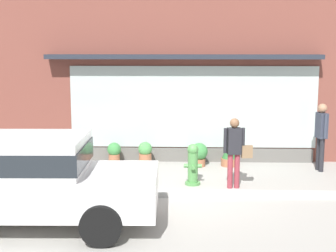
{
  "coord_description": "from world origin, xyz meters",
  "views": [
    {
      "loc": [
        0.07,
        -10.15,
        3.15
      ],
      "look_at": [
        -0.34,
        1.2,
        1.27
      ],
      "focal_mm": 52.37,
      "sensor_mm": 36.0,
      "label": 1
    }
  ],
  "objects_px": {
    "pedestrian_with_handbag": "(235,148)",
    "potted_plant_by_entrance": "(230,153)",
    "parked_car_white": "(21,176)",
    "potted_plant_window_center": "(199,154)",
    "fire_hydrant": "(193,164)",
    "potted_plant_trailing_edge": "(114,152)",
    "potted_plant_doorstep": "(145,153)",
    "pedestrian_passerby": "(321,131)"
  },
  "relations": [
    {
      "from": "parked_car_white",
      "to": "potted_plant_window_center",
      "type": "bearing_deg",
      "value": 52.37
    },
    {
      "from": "pedestrian_passerby",
      "to": "potted_plant_by_entrance",
      "type": "height_order",
      "value": "pedestrian_passerby"
    },
    {
      "from": "potted_plant_by_entrance",
      "to": "potted_plant_doorstep",
      "type": "bearing_deg",
      "value": 179.38
    },
    {
      "from": "parked_car_white",
      "to": "pedestrian_with_handbag",
      "type": "bearing_deg",
      "value": 30.42
    },
    {
      "from": "pedestrian_passerby",
      "to": "potted_plant_window_center",
      "type": "height_order",
      "value": "pedestrian_passerby"
    },
    {
      "from": "parked_car_white",
      "to": "potted_plant_doorstep",
      "type": "xyz_separation_m",
      "value": [
        1.79,
        4.52,
        -0.59
      ]
    },
    {
      "from": "pedestrian_with_handbag",
      "to": "potted_plant_by_entrance",
      "type": "bearing_deg",
      "value": 80.42
    },
    {
      "from": "fire_hydrant",
      "to": "potted_plant_by_entrance",
      "type": "distance_m",
      "value": 2.05
    },
    {
      "from": "pedestrian_with_handbag",
      "to": "potted_plant_window_center",
      "type": "xyz_separation_m",
      "value": [
        -0.73,
        1.95,
        -0.57
      ]
    },
    {
      "from": "potted_plant_doorstep",
      "to": "potted_plant_window_center",
      "type": "height_order",
      "value": "potted_plant_window_center"
    },
    {
      "from": "parked_car_white",
      "to": "potted_plant_trailing_edge",
      "type": "distance_m",
      "value": 4.74
    },
    {
      "from": "potted_plant_by_entrance",
      "to": "potted_plant_window_center",
      "type": "height_order",
      "value": "potted_plant_by_entrance"
    },
    {
      "from": "parked_car_white",
      "to": "potted_plant_window_center",
      "type": "height_order",
      "value": "parked_car_white"
    },
    {
      "from": "pedestrian_with_handbag",
      "to": "potted_plant_window_center",
      "type": "distance_m",
      "value": 2.16
    },
    {
      "from": "potted_plant_window_center",
      "to": "parked_car_white",
      "type": "bearing_deg",
      "value": -125.99
    },
    {
      "from": "pedestrian_with_handbag",
      "to": "potted_plant_trailing_edge",
      "type": "height_order",
      "value": "pedestrian_with_handbag"
    },
    {
      "from": "fire_hydrant",
      "to": "potted_plant_by_entrance",
      "type": "xyz_separation_m",
      "value": [
        0.99,
        1.79,
        -0.13
      ]
    },
    {
      "from": "pedestrian_with_handbag",
      "to": "potted_plant_by_entrance",
      "type": "relative_size",
      "value": 2.19
    },
    {
      "from": "parked_car_white",
      "to": "potted_plant_window_center",
      "type": "xyz_separation_m",
      "value": [
        3.21,
        4.42,
        -0.58
      ]
    },
    {
      "from": "potted_plant_trailing_edge",
      "to": "parked_car_white",
      "type": "bearing_deg",
      "value": -101.65
    },
    {
      "from": "potted_plant_trailing_edge",
      "to": "potted_plant_doorstep",
      "type": "bearing_deg",
      "value": -5.75
    },
    {
      "from": "fire_hydrant",
      "to": "pedestrian_with_handbag",
      "type": "distance_m",
      "value": 1.05
    },
    {
      "from": "potted_plant_window_center",
      "to": "potted_plant_trailing_edge",
      "type": "bearing_deg",
      "value": 175.34
    },
    {
      "from": "parked_car_white",
      "to": "potted_plant_trailing_edge",
      "type": "relative_size",
      "value": 7.92
    },
    {
      "from": "parked_car_white",
      "to": "potted_plant_doorstep",
      "type": "distance_m",
      "value": 4.9
    },
    {
      "from": "potted_plant_doorstep",
      "to": "parked_car_white",
      "type": "bearing_deg",
      "value": -111.55
    },
    {
      "from": "potted_plant_window_center",
      "to": "potted_plant_doorstep",
      "type": "bearing_deg",
      "value": 175.98
    },
    {
      "from": "pedestrian_passerby",
      "to": "potted_plant_trailing_edge",
      "type": "xyz_separation_m",
      "value": [
        -5.3,
        0.54,
        -0.7
      ]
    },
    {
      "from": "pedestrian_with_handbag",
      "to": "potted_plant_doorstep",
      "type": "distance_m",
      "value": 3.04
    },
    {
      "from": "pedestrian_passerby",
      "to": "potted_plant_by_entrance",
      "type": "distance_m",
      "value": 2.38
    },
    {
      "from": "potted_plant_window_center",
      "to": "fire_hydrant",
      "type": "bearing_deg",
      "value": -96.33
    },
    {
      "from": "potted_plant_by_entrance",
      "to": "potted_plant_window_center",
      "type": "distance_m",
      "value": 0.8
    },
    {
      "from": "potted_plant_doorstep",
      "to": "potted_plant_by_entrance",
      "type": "bearing_deg",
      "value": -0.62
    },
    {
      "from": "fire_hydrant",
      "to": "potted_plant_window_center",
      "type": "xyz_separation_m",
      "value": [
        0.19,
        1.72,
        -0.13
      ]
    },
    {
      "from": "pedestrian_with_handbag",
      "to": "parked_car_white",
      "type": "distance_m",
      "value": 4.66
    },
    {
      "from": "potted_plant_trailing_edge",
      "to": "pedestrian_with_handbag",
      "type": "bearing_deg",
      "value": -35.49
    },
    {
      "from": "fire_hydrant",
      "to": "potted_plant_trailing_edge",
      "type": "distance_m",
      "value": 2.82
    },
    {
      "from": "potted_plant_trailing_edge",
      "to": "potted_plant_window_center",
      "type": "relative_size",
      "value": 0.93
    },
    {
      "from": "pedestrian_passerby",
      "to": "potted_plant_by_entrance",
      "type": "xyz_separation_m",
      "value": [
        -2.24,
        0.43,
        -0.67
      ]
    },
    {
      "from": "potted_plant_doorstep",
      "to": "potted_plant_window_center",
      "type": "bearing_deg",
      "value": -4.02
    },
    {
      "from": "potted_plant_by_entrance",
      "to": "potted_plant_trailing_edge",
      "type": "xyz_separation_m",
      "value": [
        -3.06,
        0.11,
        -0.03
      ]
    },
    {
      "from": "pedestrian_with_handbag",
      "to": "potted_plant_doorstep",
      "type": "bearing_deg",
      "value": 128.79
    }
  ]
}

